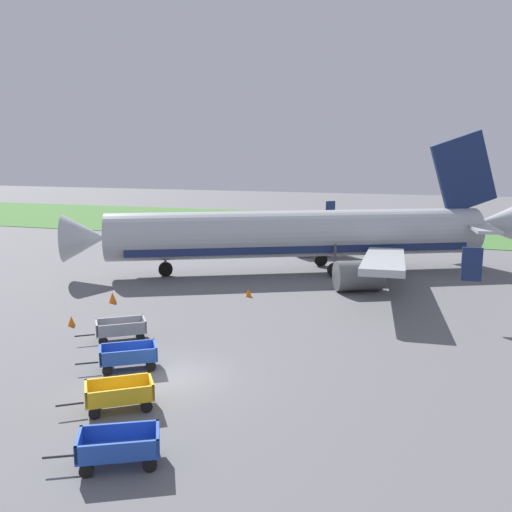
{
  "coord_description": "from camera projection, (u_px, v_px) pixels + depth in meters",
  "views": [
    {
      "loc": [
        10.45,
        -21.03,
        9.67
      ],
      "look_at": [
        -0.66,
        14.15,
        2.8
      ],
      "focal_mm": 39.77,
      "sensor_mm": 36.0,
      "label": 1
    }
  ],
  "objects": [
    {
      "name": "baggage_cart_second_in_row",
      "position": [
        119.0,
        394.0,
        21.42
      ],
      "size": [
        3.34,
        2.63,
        1.07
      ],
      "color": "gold",
      "rests_on": "ground"
    },
    {
      "name": "baggage_cart_third_in_row",
      "position": [
        128.0,
        356.0,
        25.42
      ],
      "size": [
        3.39,
        2.54,
        1.07
      ],
      "color": "#234CB2",
      "rests_on": "ground"
    },
    {
      "name": "traffic_cone_mid_apron",
      "position": [
        113.0,
        297.0,
        36.6
      ],
      "size": [
        0.51,
        0.51,
        0.67
      ],
      "primitive_type": "cone",
      "color": "orange",
      "rests_on": "ground"
    },
    {
      "name": "grass_strip",
      "position": [
        349.0,
        226.0,
        73.96
      ],
      "size": [
        220.0,
        28.0,
        0.06
      ],
      "primitive_type": "cube",
      "color": "#477A38",
      "rests_on": "ground"
    },
    {
      "name": "ground_plane",
      "position": [
        172.0,
        377.0,
        24.58
      ],
      "size": [
        220.0,
        220.0,
        0.0
      ],
      "primitive_type": "plane",
      "color": "slate"
    },
    {
      "name": "baggage_cart_fourth_in_row",
      "position": [
        121.0,
        329.0,
        29.25
      ],
      "size": [
        3.33,
        2.64,
        1.07
      ],
      "color": "gray",
      "rests_on": "ground"
    },
    {
      "name": "traffic_cone_by_carts",
      "position": [
        249.0,
        293.0,
        38.09
      ],
      "size": [
        0.42,
        0.42,
        0.55
      ],
      "primitive_type": "cone",
      "color": "orange",
      "rests_on": "ground"
    },
    {
      "name": "traffic_cone_near_plane",
      "position": [
        71.0,
        321.0,
        31.76
      ],
      "size": [
        0.42,
        0.42,
        0.56
      ],
      "primitive_type": "cone",
      "color": "orange",
      "rests_on": "ground"
    },
    {
      "name": "baggage_cart_nearest",
      "position": [
        119.0,
        447.0,
        17.63
      ],
      "size": [
        3.5,
        2.39,
        1.07
      ],
      "color": "#234CB2",
      "rests_on": "ground"
    },
    {
      "name": "airplane",
      "position": [
        310.0,
        235.0,
        45.37
      ],
      "size": [
        35.4,
        29.12,
        11.34
      ],
      "color": "#B2B7BC",
      "rests_on": "ground"
    }
  ]
}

